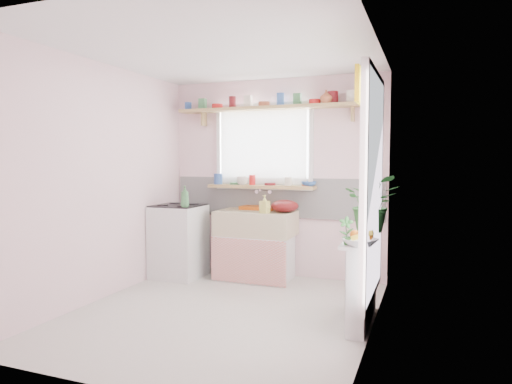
% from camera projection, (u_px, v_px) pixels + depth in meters
% --- Properties ---
extents(room, '(3.20, 3.20, 3.20)m').
position_uv_depth(room, '(312.00, 170.00, 4.89)').
color(room, beige).
rests_on(room, ground).
extents(sink_unit, '(0.95, 0.65, 1.11)m').
position_uv_depth(sink_unit, '(256.00, 244.00, 5.65)').
color(sink_unit, white).
rests_on(sink_unit, ground).
extents(cooker, '(0.58, 0.58, 0.93)m').
position_uv_depth(cooker, '(179.00, 241.00, 5.75)').
color(cooker, white).
rests_on(cooker, ground).
extents(radiator_ledge, '(0.22, 0.95, 0.78)m').
position_uv_depth(radiator_ledge, '(362.00, 280.00, 4.11)').
color(radiator_ledge, white).
rests_on(radiator_ledge, ground).
extents(windowsill, '(1.40, 0.22, 0.04)m').
position_uv_depth(windowsill, '(261.00, 187.00, 5.77)').
color(windowsill, tan).
rests_on(windowsill, room).
extents(pine_shelf, '(2.52, 0.24, 0.04)m').
position_uv_depth(pine_shelf, '(272.00, 108.00, 5.64)').
color(pine_shelf, tan).
rests_on(pine_shelf, room).
extents(shelf_crockery, '(2.47, 0.11, 0.12)m').
position_uv_depth(shelf_crockery, '(269.00, 102.00, 5.65)').
color(shelf_crockery, '#3359A5').
rests_on(shelf_crockery, pine_shelf).
extents(sill_crockery, '(1.35, 0.11, 0.12)m').
position_uv_depth(sill_crockery, '(257.00, 181.00, 5.78)').
color(sill_crockery, '#3359A5').
rests_on(sill_crockery, windowsill).
extents(dish_tray, '(0.45, 0.35, 0.04)m').
position_uv_depth(dish_tray, '(259.00, 207.00, 5.82)').
color(dish_tray, '#D15712').
rests_on(dish_tray, sink_unit).
extents(colander, '(0.39, 0.39, 0.15)m').
position_uv_depth(colander, '(285.00, 206.00, 5.47)').
color(colander, '#5D1011').
rests_on(colander, sink_unit).
extents(jade_plant, '(0.52, 0.45, 0.56)m').
position_uv_depth(jade_plant, '(373.00, 203.00, 4.43)').
color(jade_plant, '#245A24').
rests_on(jade_plant, radiator_ledge).
extents(fruit_bowl, '(0.34, 0.34, 0.06)m').
position_uv_depth(fruit_bowl, '(360.00, 242.00, 3.70)').
color(fruit_bowl, silver).
rests_on(fruit_bowl, radiator_ledge).
extents(herb_pot, '(0.13, 0.10, 0.24)m').
position_uv_depth(herb_pot, '(346.00, 231.00, 3.76)').
color(herb_pot, '#2E712D').
rests_on(herb_pot, radiator_ledge).
extents(soap_bottle_sink, '(0.12, 0.12, 0.21)m').
position_uv_depth(soap_bottle_sink, '(265.00, 204.00, 5.37)').
color(soap_bottle_sink, '#D5D05E').
rests_on(soap_bottle_sink, sink_unit).
extents(sill_cup, '(0.18, 0.18, 0.11)m').
position_uv_depth(sill_cup, '(242.00, 181.00, 5.79)').
color(sill_cup, beige).
rests_on(sill_cup, windowsill).
extents(sill_bowl, '(0.24, 0.24, 0.06)m').
position_uv_depth(sill_bowl, '(309.00, 184.00, 5.54)').
color(sill_bowl, '#335EA7').
rests_on(sill_bowl, windowsill).
extents(shelf_vase, '(0.19, 0.19, 0.15)m').
position_uv_depth(shelf_vase, '(326.00, 97.00, 5.33)').
color(shelf_vase, '#A35432').
rests_on(shelf_vase, pine_shelf).
extents(cooker_bottle, '(0.12, 0.12, 0.26)m').
position_uv_depth(cooker_bottle, '(185.00, 196.00, 5.43)').
color(cooker_bottle, '#38703F').
rests_on(cooker_bottle, cooker).
extents(fruit, '(0.20, 0.14, 0.10)m').
position_uv_depth(fruit, '(361.00, 235.00, 3.70)').
color(fruit, orange).
rests_on(fruit, fruit_bowl).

